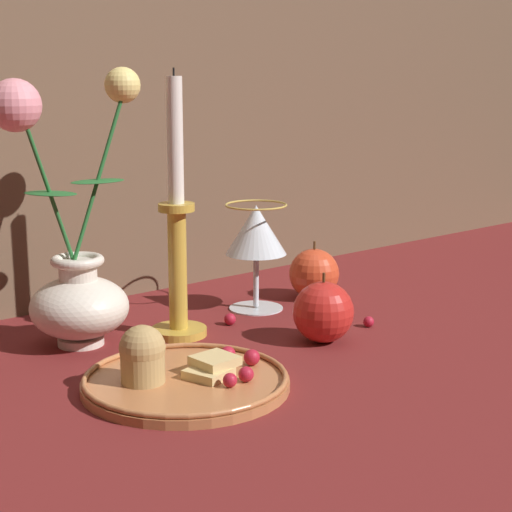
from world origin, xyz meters
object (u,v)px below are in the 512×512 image
object	(u,v)px
candlestick	(177,243)
apple_beside_vase	(323,312)
plate_with_pastries	(179,375)
wine_glass	(256,234)
apple_near_glass	(314,274)
vase	(73,264)

from	to	relation	value
candlestick	apple_beside_vase	size ratio (longest dim) A/B	3.79
apple_beside_vase	plate_with_pastries	bearing A→B (deg)	-175.53
wine_glass	candlestick	size ratio (longest dim) A/B	0.45
candlestick	apple_near_glass	xyz separation A→B (m)	(0.26, 0.02, -0.08)
apple_beside_vase	candlestick	bearing A→B (deg)	132.03
plate_with_pastries	apple_near_glass	distance (m)	0.41
vase	plate_with_pastries	world-z (taller)	vase
vase	wine_glass	bearing A→B (deg)	-3.31
plate_with_pastries	apple_near_glass	xyz separation A→B (m)	(0.37, 0.18, 0.02)
wine_glass	apple_near_glass	xyz separation A→B (m)	(0.10, -0.01, -0.07)
vase	wine_glass	xyz separation A→B (m)	(0.28, -0.02, 0.01)
plate_with_pastries	apple_beside_vase	world-z (taller)	apple_beside_vase
plate_with_pastries	wine_glass	size ratio (longest dim) A/B	1.48
plate_with_pastries	apple_beside_vase	xyz separation A→B (m)	(0.23, 0.02, 0.02)
plate_with_pastries	candlestick	size ratio (longest dim) A/B	0.66
plate_with_pastries	wine_glass	bearing A→B (deg)	35.57
vase	plate_with_pastries	xyz separation A→B (m)	(0.01, -0.21, -0.09)
vase	plate_with_pastries	bearing A→B (deg)	-86.17
wine_glass	apple_near_glass	size ratio (longest dim) A/B	1.75
vase	apple_near_glass	world-z (taller)	vase
vase	candlestick	size ratio (longest dim) A/B	1.00
wine_glass	apple_beside_vase	distance (m)	0.19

